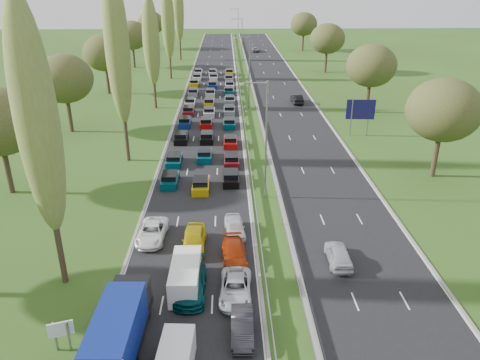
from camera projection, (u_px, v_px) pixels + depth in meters
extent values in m
plane|color=#2E4917|center=(248.00, 106.00, 82.01)|extent=(260.00, 260.00, 0.00)
cube|color=black|center=(210.00, 102.00, 84.11)|extent=(10.50, 215.00, 0.04)
cube|color=black|center=(285.00, 102.00, 84.48)|extent=(10.50, 215.00, 0.04)
cube|color=gray|center=(241.00, 99.00, 84.04)|extent=(0.06, 215.00, 0.32)
cube|color=gray|center=(254.00, 99.00, 84.11)|extent=(0.06, 215.00, 0.32)
cylinder|color=gray|center=(266.00, 142.00, 45.72)|extent=(0.18, 0.18, 12.00)
cylinder|color=gray|center=(249.00, 73.00, 77.77)|extent=(0.18, 0.18, 12.00)
cylinder|color=gray|center=(242.00, 45.00, 109.81)|extent=(0.18, 0.18, 12.00)
cylinder|color=gray|center=(238.00, 29.00, 141.86)|extent=(0.18, 0.18, 12.00)
cylinder|color=#2D2116|center=(58.00, 240.00, 33.43)|extent=(0.44, 0.44, 7.20)
ellipsoid|color=olive|center=(37.00, 121.00, 29.90)|extent=(2.80, 2.80, 16.00)
cylinder|color=#2D2116|center=(126.00, 130.00, 56.18)|extent=(0.44, 0.44, 7.92)
ellipsoid|color=olive|center=(117.00, 47.00, 52.29)|extent=(2.80, 2.80, 17.60)
cylinder|color=#2D2116|center=(155.00, 89.00, 79.36)|extent=(0.44, 0.44, 6.48)
ellipsoid|color=olive|center=(151.00, 41.00, 76.18)|extent=(2.80, 2.80, 14.40)
cylinder|color=#2D2116|center=(170.00, 62.00, 102.10)|extent=(0.44, 0.44, 7.20)
ellipsoid|color=olive|center=(168.00, 20.00, 98.57)|extent=(2.80, 2.80, 16.00)
cylinder|color=#2D2116|center=(180.00, 45.00, 124.84)|extent=(0.44, 0.44, 7.92)
ellipsoid|color=olive|center=(178.00, 6.00, 120.96)|extent=(2.80, 2.80, 17.60)
cylinder|color=#2D2116|center=(8.00, 171.00, 48.27)|extent=(0.56, 0.56, 4.84)
cylinder|color=#2D2116|center=(70.00, 115.00, 67.50)|extent=(0.56, 0.56, 4.84)
ellipsoid|color=#38471E|center=(64.00, 79.00, 65.38)|extent=(8.00, 8.00, 6.80)
cylinder|color=#2D2116|center=(108.00, 81.00, 89.47)|extent=(0.56, 0.56, 4.84)
ellipsoid|color=#38471E|center=(105.00, 53.00, 87.35)|extent=(8.00, 8.00, 6.80)
cylinder|color=#2D2116|center=(134.00, 58.00, 115.10)|extent=(0.56, 0.56, 4.84)
ellipsoid|color=#38471E|center=(132.00, 35.00, 112.98)|extent=(8.00, 8.00, 6.80)
cylinder|color=#2D2116|center=(152.00, 41.00, 144.40)|extent=(0.56, 0.56, 4.84)
ellipsoid|color=#38471E|center=(151.00, 23.00, 142.28)|extent=(8.00, 8.00, 6.80)
cylinder|color=#2D2116|center=(436.00, 156.00, 52.27)|extent=(0.56, 0.56, 4.84)
ellipsoid|color=#38471E|center=(444.00, 110.00, 50.15)|extent=(8.00, 8.00, 6.80)
cylinder|color=#2D2116|center=(368.00, 98.00, 76.99)|extent=(0.56, 0.56, 4.84)
ellipsoid|color=#38471E|center=(371.00, 66.00, 74.87)|extent=(8.00, 8.00, 6.80)
cylinder|color=#2D2116|center=(326.00, 62.00, 109.04)|extent=(0.56, 0.56, 4.84)
ellipsoid|color=#38471E|center=(328.00, 39.00, 106.92)|extent=(8.00, 8.00, 6.80)
cylinder|color=#2D2116|center=(303.00, 42.00, 141.08)|extent=(0.56, 0.56, 4.84)
ellipsoid|color=#38471E|center=(304.00, 24.00, 138.96)|extent=(8.00, 8.00, 6.80)
cube|color=#053F4C|center=(170.00, 180.00, 50.97)|extent=(1.75, 4.00, 0.80)
cube|color=#053F4C|center=(174.00, 161.00, 56.34)|extent=(1.75, 4.00, 0.80)
cube|color=black|center=(181.00, 138.00, 64.11)|extent=(1.75, 4.00, 0.80)
cube|color=navy|center=(185.00, 123.00, 70.89)|extent=(1.75, 4.00, 0.80)
cube|color=#590F14|center=(189.00, 112.00, 76.79)|extent=(1.75, 4.00, 0.80)
cube|color=silver|center=(190.00, 103.00, 81.90)|extent=(1.75, 4.00, 0.80)
cube|color=slate|center=(193.00, 93.00, 88.87)|extent=(1.75, 4.00, 0.80)
cube|color=#BF990C|center=(194.00, 84.00, 96.49)|extent=(1.75, 4.00, 0.80)
cube|color=silver|center=(197.00, 78.00, 102.08)|extent=(1.75, 4.00, 0.80)
cube|color=#B2B7BC|center=(198.00, 73.00, 107.53)|extent=(1.75, 4.00, 0.80)
cube|color=#BF990C|center=(201.00, 186.00, 49.66)|extent=(1.75, 4.00, 0.80)
cube|color=#053F4C|center=(205.00, 156.00, 57.87)|extent=(1.75, 4.00, 0.80)
cube|color=black|center=(207.00, 138.00, 64.24)|extent=(1.75, 4.00, 0.80)
cube|color=#A50C0A|center=(206.00, 124.00, 70.56)|extent=(1.75, 4.00, 0.80)
cube|color=#B2B7BC|center=(209.00, 113.00, 76.07)|extent=(1.75, 4.00, 0.80)
cube|color=#BF990C|center=(209.00, 103.00, 81.75)|extent=(1.75, 4.00, 0.80)
cube|color=#B2B7BC|center=(210.00, 94.00, 88.51)|extent=(1.75, 4.00, 0.80)
cube|color=navy|center=(213.00, 86.00, 94.98)|extent=(1.75, 4.00, 0.80)
cube|color=silver|center=(214.00, 78.00, 102.34)|extent=(1.75, 4.00, 0.80)
cube|color=silver|center=(213.00, 73.00, 107.31)|extent=(1.75, 4.00, 0.80)
cube|color=black|center=(231.00, 179.00, 51.44)|extent=(1.75, 4.00, 0.80)
cube|color=#590F14|center=(232.00, 161.00, 56.27)|extent=(1.75, 4.00, 0.80)
cube|color=#A50C0A|center=(230.00, 142.00, 62.61)|extent=(1.75, 4.00, 0.80)
cube|color=#053F4C|center=(229.00, 124.00, 70.40)|extent=(1.75, 4.00, 0.80)
cube|color=slate|center=(229.00, 111.00, 77.11)|extent=(1.75, 4.00, 0.80)
cube|color=slate|center=(230.00, 101.00, 83.50)|extent=(1.75, 4.00, 0.80)
cube|color=#053F4C|center=(229.00, 91.00, 90.08)|extent=(1.75, 4.00, 0.80)
cube|color=silver|center=(230.00, 86.00, 94.86)|extent=(1.75, 4.00, 0.80)
cube|color=slate|center=(229.00, 79.00, 101.04)|extent=(1.75, 4.00, 0.80)
cube|color=#BF990C|center=(229.00, 73.00, 107.31)|extent=(1.75, 4.00, 0.80)
imported|color=white|center=(152.00, 232.00, 40.19)|extent=(2.55, 5.05, 1.37)
imported|color=#044043|center=(191.00, 282.00, 33.42)|extent=(2.24, 5.45, 1.58)
imported|color=#BFAD0C|center=(194.00, 239.00, 38.88)|extent=(2.00, 4.76, 1.61)
imported|color=black|center=(242.00, 327.00, 29.36)|extent=(1.48, 4.06, 1.33)
imported|color=silver|center=(236.00, 288.00, 32.98)|extent=(2.45, 4.92, 1.34)
imported|color=#9A2A09|center=(234.00, 253.00, 37.13)|extent=(2.17, 4.74, 1.34)
imported|color=silver|center=(235.00, 227.00, 41.02)|extent=(1.99, 4.26, 1.41)
imported|color=#ABAFB5|center=(339.00, 255.00, 36.84)|extent=(1.85, 4.35, 1.47)
imported|color=black|center=(297.00, 99.00, 83.23)|extent=(1.87, 4.82, 1.56)
imported|color=gray|center=(255.00, 49.00, 139.93)|extent=(2.37, 4.95, 1.36)
cube|color=black|center=(123.00, 343.00, 28.04)|extent=(2.26, 8.47, 0.50)
cube|color=navy|center=(116.00, 333.00, 26.41)|extent=(2.35, 6.40, 2.37)
cube|color=black|center=(131.00, 298.00, 30.62)|extent=(2.30, 2.07, 2.20)
cylinder|color=black|center=(132.00, 312.00, 30.89)|extent=(1.98, 1.00, 1.00)
cube|color=black|center=(178.00, 340.00, 28.00)|extent=(1.80, 0.74, 1.47)
cylinder|color=black|center=(164.00, 355.00, 27.70)|extent=(0.23, 0.63, 0.63)
cube|color=white|center=(186.00, 276.00, 33.67)|extent=(2.02, 5.06, 2.02)
cube|color=black|center=(188.00, 260.00, 35.75)|extent=(1.97, 0.81, 1.62)
cylinder|color=black|center=(176.00, 272.00, 35.42)|extent=(0.25, 0.69, 0.69)
cylinder|color=black|center=(197.00, 298.00, 32.50)|extent=(0.25, 0.69, 0.69)
cylinder|color=gray|center=(55.00, 336.00, 28.07)|extent=(0.16, 0.16, 2.10)
cylinder|color=gray|center=(69.00, 336.00, 28.09)|extent=(0.16, 0.16, 2.10)
cube|color=silver|center=(61.00, 329.00, 27.86)|extent=(1.46, 0.54, 1.00)
cylinder|color=gray|center=(351.00, 118.00, 65.63)|extent=(0.16, 0.16, 5.20)
cylinder|color=gray|center=(368.00, 118.00, 65.70)|extent=(0.16, 0.16, 5.20)
cube|color=#161252|center=(361.00, 109.00, 65.19)|extent=(4.00, 0.37, 2.80)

